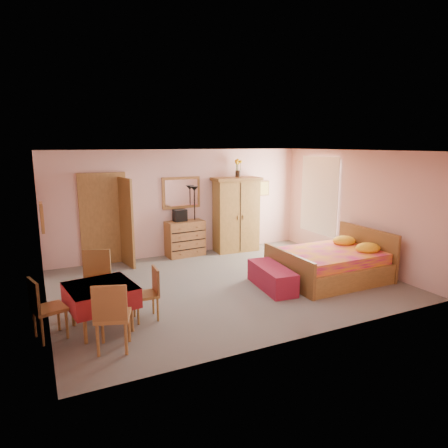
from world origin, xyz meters
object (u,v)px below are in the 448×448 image
sunflower_vase (238,168)px  bed (329,256)px  chair_west (49,308)px  stereo (180,215)px  chair_north (94,283)px  wardrobe (236,215)px  floor_lamp (195,221)px  chest_of_drawers (185,238)px  chair_south (113,315)px  dining_table (101,307)px  chair_east (145,294)px  wall_mirror (181,193)px  bench (272,277)px

sunflower_vase → bed: bearing=-78.7°
chair_west → stereo: bearing=120.6°
stereo → chair_west: size_ratio=0.34×
chair_north → wardrobe: bearing=-123.0°
stereo → floor_lamp: bearing=4.7°
floor_lamp → bed: size_ratio=0.80×
chest_of_drawers → chair_south: (-2.47, -3.92, 0.05)m
bed → dining_table: bed is taller
chair_east → chair_north: bearing=50.3°
chest_of_drawers → chair_west: (-3.22, -3.21, 0.02)m
bed → wall_mirror: bearing=123.1°
bed → chair_east: size_ratio=2.56×
wardrobe → bench: 2.92m
wall_mirror → chair_north: (-2.52, -2.77, -1.04)m
dining_table → chair_south: size_ratio=0.96×
floor_lamp → chair_north: floor_lamp is taller
wall_mirror → chest_of_drawers: bearing=-91.9°
chair_east → chair_west: bearing=93.8°
wall_mirror → chair_north: size_ratio=0.97×
bench → chair_north: size_ratio=1.27×
sunflower_vase → chair_north: bearing=-147.4°
chair_south → wall_mirror: bearing=77.8°
floor_lamp → chair_west: floor_lamp is taller
chair_west → wardrobe: bearing=108.5°
stereo → chair_north: (-2.41, -2.59, -0.51)m
wall_mirror → chair_south: wall_mirror is taller
sunflower_vase → chair_west: bearing=-145.7°
chest_of_drawers → floor_lamp: size_ratio=0.54×
chair_south → chair_north: chair_north is taller
stereo → chair_west: 4.53m
floor_lamp → bench: bearing=-81.8°
stereo → chair_east: size_ratio=0.37×
floor_lamp → bed: (1.75, -2.99, -0.36)m
wall_mirror → bed: 3.89m
floor_lamp → bed: floor_lamp is taller
bed → chair_west: 5.27m
floor_lamp → chair_north: 3.85m
wall_mirror → sunflower_vase: size_ratio=2.15×
chest_of_drawers → chair_west: chair_west is taller
wardrobe → sunflower_vase: size_ratio=4.14×
dining_table → chest_of_drawers: bearing=52.0°
bench → chest_of_drawers: bearing=103.8°
floor_lamp → bench: floor_lamp is taller
chest_of_drawers → dining_table: chest_of_drawers is taller
floor_lamp → chair_north: bearing=-137.0°
chest_of_drawers → bed: bearing=-59.1°
chest_of_drawers → sunflower_vase: sunflower_vase is taller
chair_south → dining_table: bearing=112.4°
dining_table → chair_east: 0.69m
dining_table → chair_south: (0.05, -0.70, 0.15)m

